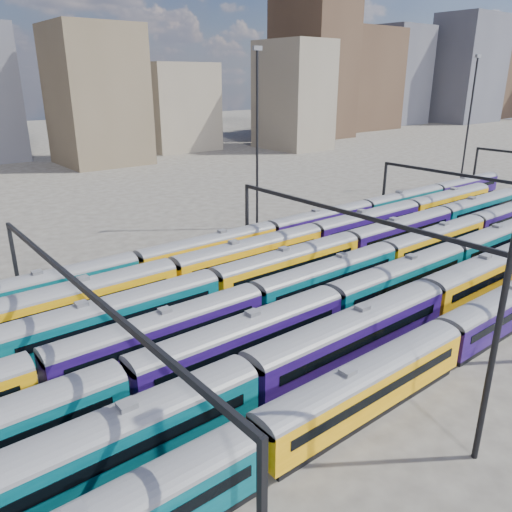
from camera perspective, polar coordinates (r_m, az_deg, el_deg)
ground at (r=49.69m, az=3.96°, el=-6.11°), size 500.00×500.00×0.00m
rake_0 at (r=50.04m, az=26.57°, el=-5.03°), size 132.51×2.77×4.65m
rake_1 at (r=57.09m, az=24.85°, el=-1.53°), size 104.01×3.05×5.13m
rake_2 at (r=35.38m, az=-14.79°, el=-13.65°), size 119.04×2.90×4.88m
rake_3 at (r=41.29m, az=-10.80°, el=-8.29°), size 134.47×2.81×4.72m
rake_4 at (r=44.76m, az=-15.69°, el=-6.26°), size 139.40×2.91×4.90m
rake_5 at (r=52.12m, az=-9.55°, el=-1.90°), size 122.64×2.99×5.03m
rake_6 at (r=60.04m, az=-5.31°, el=1.06°), size 133.42×2.79×4.68m
gantry_1 at (r=37.44m, az=-19.12°, el=-4.81°), size 0.35×40.35×8.03m
gantry_2 at (r=54.13m, az=11.99°, el=3.40°), size 0.35×40.35×8.03m
gantry_3 at (r=79.11m, az=26.20°, el=6.94°), size 0.35×40.35×8.03m
mast_3 at (r=73.09m, az=0.13°, el=13.76°), size 1.40×0.50×25.60m
mast_5 at (r=109.32m, az=23.20°, el=14.25°), size 1.40×0.50×25.60m
skyline at (r=193.52m, az=6.08°, el=19.47°), size 399.22×60.48×50.03m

